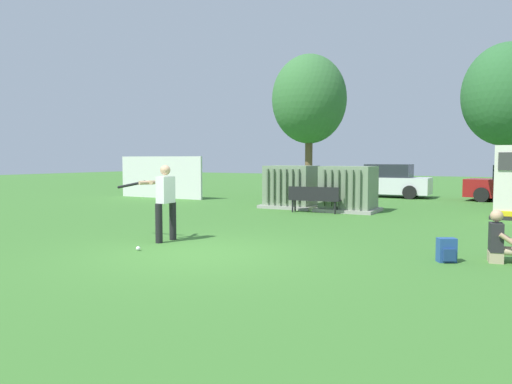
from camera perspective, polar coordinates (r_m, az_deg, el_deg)
The scene contains 12 objects.
ground_plane at distance 9.75m, azimuth -6.91°, elevation -7.22°, with size 96.00×96.00×0.00m, color #3D752D.
fence_panel at distance 23.82m, azimuth -11.14°, elevation 1.72°, with size 4.80×0.12×2.00m, color silver.
transformer_west at distance 18.72m, azimuth 4.15°, elevation 0.56°, with size 2.10×1.70×1.62m.
transformer_mid_west at distance 17.64m, azimuth 10.80°, elevation 0.30°, with size 2.10×1.70×1.62m.
park_bench at distance 16.96m, azimuth 6.83°, elevation -0.66°, with size 1.83×0.56×0.92m.
batter at distance 11.22m, azimuth -10.79°, elevation -0.77°, with size 1.60×0.72×1.74m.
sports_ball at distance 10.28m, azimuth -13.68°, elevation -6.47°, with size 0.09×0.09×0.09m, color white.
seated_spectator at distance 9.88m, azimuth 26.93°, elevation -5.26°, with size 0.76×0.60×0.96m.
backpack at distance 9.54m, azimuth 21.50°, elevation -6.41°, with size 0.38×0.36×0.44m.
tree_left at distance 24.26m, azimuth 6.27°, elevation 10.74°, with size 3.64×3.64×6.96m.
tree_center_left at distance 21.00m, azimuth 27.40°, elevation 10.09°, with size 3.28×3.28×6.27m.
parked_car_leftmost at distance 24.83m, azimuth 15.09°, elevation 1.17°, with size 4.23×1.98×1.62m.
Camera 1 is at (5.59, -7.77, 1.88)m, focal length 34.04 mm.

